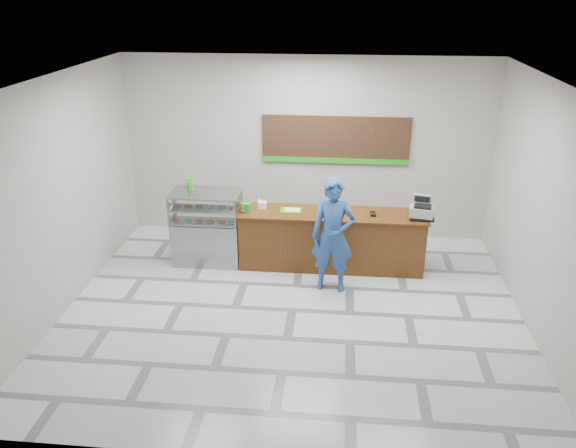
# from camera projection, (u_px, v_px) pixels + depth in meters

# --- Properties ---
(floor) EXTENTS (7.00, 7.00, 0.00)m
(floor) POSITION_uv_depth(u_px,v_px,m) (292.00, 310.00, 8.73)
(floor) COLOR silver
(floor) RESTS_ON ground
(back_wall) EXTENTS (7.00, 0.00, 7.00)m
(back_wall) POSITION_uv_depth(u_px,v_px,m) (307.00, 149.00, 10.78)
(back_wall) COLOR #B2AEA4
(back_wall) RESTS_ON floor
(ceiling) EXTENTS (7.00, 7.00, 0.00)m
(ceiling) POSITION_uv_depth(u_px,v_px,m) (293.00, 81.00, 7.34)
(ceiling) COLOR silver
(ceiling) RESTS_ON back_wall
(sales_counter) EXTENTS (3.26, 0.76, 1.03)m
(sales_counter) POSITION_uv_depth(u_px,v_px,m) (331.00, 240.00, 9.89)
(sales_counter) COLOR brown
(sales_counter) RESTS_ON floor
(display_case) EXTENTS (1.22, 0.72, 1.33)m
(display_case) POSITION_uv_depth(u_px,v_px,m) (207.00, 227.00, 10.03)
(display_case) COLOR gray
(display_case) RESTS_ON floor
(menu_board) EXTENTS (2.80, 0.06, 0.90)m
(menu_board) POSITION_uv_depth(u_px,v_px,m) (336.00, 141.00, 10.62)
(menu_board) COLOR black
(menu_board) RESTS_ON back_wall
(cash_register) EXTENTS (0.47, 0.48, 0.37)m
(cash_register) POSITION_uv_depth(u_px,v_px,m) (422.00, 210.00, 9.44)
(cash_register) COLOR black
(cash_register) RESTS_ON sales_counter
(card_terminal) EXTENTS (0.09, 0.18, 0.04)m
(card_terminal) POSITION_uv_depth(u_px,v_px,m) (373.00, 214.00, 9.58)
(card_terminal) COLOR black
(card_terminal) RESTS_ON sales_counter
(serving_tray) EXTENTS (0.37, 0.27, 0.02)m
(serving_tray) POSITION_uv_depth(u_px,v_px,m) (291.00, 210.00, 9.77)
(serving_tray) COLOR #42C903
(serving_tray) RESTS_ON sales_counter
(napkin_box) EXTENTS (0.15, 0.15, 0.12)m
(napkin_box) POSITION_uv_depth(u_px,v_px,m) (262.00, 205.00, 9.87)
(napkin_box) COLOR white
(napkin_box) RESTS_ON sales_counter
(straw_cup) EXTENTS (0.07, 0.07, 0.11)m
(straw_cup) POSITION_uv_depth(u_px,v_px,m) (259.00, 203.00, 9.97)
(straw_cup) COLOR silver
(straw_cup) RESTS_ON sales_counter
(promo_box) EXTENTS (0.20, 0.16, 0.15)m
(promo_box) POSITION_uv_depth(u_px,v_px,m) (246.00, 207.00, 9.71)
(promo_box) COLOR green
(promo_box) RESTS_ON sales_counter
(donut_decal) EXTENTS (0.16, 0.16, 0.00)m
(donut_decal) POSITION_uv_depth(u_px,v_px,m) (334.00, 216.00, 9.56)
(donut_decal) COLOR #D85A8B
(donut_decal) RESTS_ON sales_counter
(green_cup_left) EXTENTS (0.10, 0.10, 0.16)m
(green_cup_left) POSITION_uv_depth(u_px,v_px,m) (190.00, 183.00, 9.98)
(green_cup_left) COLOR green
(green_cup_left) RESTS_ON display_case
(green_cup_right) EXTENTS (0.10, 0.10, 0.15)m
(green_cup_right) POSITION_uv_depth(u_px,v_px,m) (191.00, 185.00, 9.87)
(green_cup_right) COLOR green
(green_cup_right) RESTS_ON display_case
(customer) EXTENTS (0.73, 0.51, 1.91)m
(customer) POSITION_uv_depth(u_px,v_px,m) (333.00, 235.00, 9.00)
(customer) COLOR #254D8B
(customer) RESTS_ON floor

